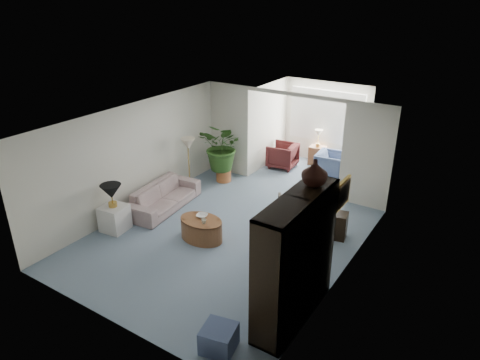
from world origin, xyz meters
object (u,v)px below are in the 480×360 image
Objects in this scene: floor_lamp at (188,144)px; sunroom_chair_blue at (332,166)px; coffee_bowl at (202,216)px; plant_pot at (224,175)px; ottoman at (219,338)px; side_table_dark at (335,225)px; sunroom_table at (317,155)px; sofa at (164,196)px; coffee_cup at (204,222)px; coffee_table at (201,229)px; end_table at (115,218)px; cabinet_urn at (315,173)px; sunroom_chair_maroon at (282,155)px; framed_picture at (343,194)px; table_lamp at (111,191)px; entertainment_cabinet at (295,259)px; wingback_chair at (299,217)px.

sunroom_chair_blue is (2.77, 2.68, -0.88)m from floor_lamp.
sunroom_chair_blue is at bearing 75.74° from coffee_bowl.
ottoman is at bearing -55.90° from plant_pot.
sunroom_table is (-1.99, 3.61, -0.00)m from side_table_dark.
coffee_cup is at bearing -119.09° from sofa.
plant_pot is (0.28, 2.05, -0.13)m from sofa.
coffee_table is 4.56m from sunroom_chair_blue.
sofa is 2.07m from plant_pot.
end_table reaches higher than side_table_dark.
ottoman is at bearing -177.12° from sunroom_chair_blue.
cabinet_urn is 6.15m from sunroom_chair_maroon.
sunroom_chair_blue reaches higher than end_table.
side_table_dark is 0.68× the size of sunroom_chair_blue.
sunroom_chair_blue is (-1.79, 4.26, -1.33)m from framed_picture.
coffee_cup reaches higher than ottoman.
side_table_dark is at bearing 38.24° from sunroom_chair_maroon.
cabinet_urn is (2.61, -0.54, 2.06)m from coffee_table.
cabinet_urn is 6.49m from sunroom_table.
framed_picture is 0.92× the size of sunroom_table.
floor_lamp is at bearing 135.19° from coffee_cup.
floor_lamp is (0.06, 2.47, 0.34)m from table_lamp.
side_table_dark is (2.34, 1.48, -0.20)m from coffee_bowl.
entertainment_cabinet is 2.57× the size of sunroom_chair_blue.
wingback_chair is (1.64, 1.18, -0.08)m from coffee_bowl.
sofa is 1.48m from floor_lamp.
sunroom_chair_maroon is at bearing 84.42° from sunroom_chair_blue.
floor_lamp is (0.06, 2.47, 0.97)m from end_table.
wingback_chair is (1.59, 1.28, 0.17)m from coffee_table.
sunroom_chair_maroon is (1.34, 5.14, -0.56)m from table_lamp.
framed_picture reaches higher than coffee_bowl.
coffee_table is at bearing -145.47° from side_table_dark.
end_table is at bearing -162.51° from coffee_cup.
coffee_table is 4.13× the size of coffee_bowl.
cabinet_urn is (4.33, -2.30, 1.03)m from floor_lamp.
sunroom_chair_blue is (2.36, 1.74, 0.21)m from plant_pot.
sofa reaches higher than plant_pot.
floor_lamp is 2.74m from coffee_cup.
floor_lamp reaches higher than wingback_chair.
coffee_bowl is (-0.05, 0.10, 0.25)m from coffee_table.
coffee_table is 0.33m from coffee_cup.
coffee_table is 1.09× the size of wingback_chair.
side_table_dark is 3.77m from plant_pot.
end_table is 5.52× the size of coffee_cup.
floor_lamp is 3.95m from sunroom_chair_blue.
framed_picture is 0.91× the size of side_table_dark.
cabinet_urn is at bearing -107.73° from framed_picture.
entertainment_cabinet reaches higher than floor_lamp.
plant_pot is 0.50× the size of sunroom_chair_blue.
sofa is 2.29× the size of wingback_chair.
sofa is 5.58× the size of floor_lamp.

